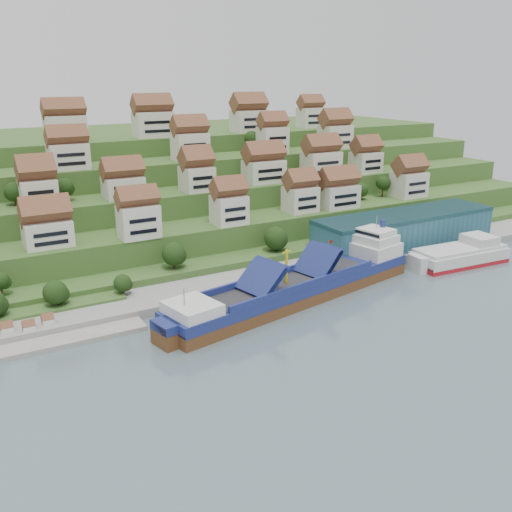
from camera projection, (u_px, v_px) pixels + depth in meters
ground at (292, 302)px, 136.88m from camera, size 300.00×300.00×0.00m
quay at (323, 267)px, 158.42m from camera, size 180.00×14.00×2.20m
pebble_beach at (29, 333)px, 119.13m from camera, size 45.00×20.00×1.00m
hillside at (145, 187)px, 219.14m from camera, size 260.00×128.00×31.00m
hillside_village at (189, 166)px, 179.95m from camera, size 160.90×63.91×28.72m
hillside_trees at (194, 202)px, 166.08m from camera, size 144.20×62.84×31.90m
warehouse at (405, 229)px, 173.38m from camera, size 60.00×15.00×10.00m
flagpole at (329, 253)px, 151.63m from camera, size 1.28×0.16×8.00m
beach_huts at (18, 331)px, 116.66m from camera, size 14.40×3.70×2.20m
cargo_ship at (303, 286)px, 138.40m from camera, size 73.00×24.93×15.94m
second_ship at (461, 255)px, 163.69m from camera, size 29.47×12.52×8.36m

